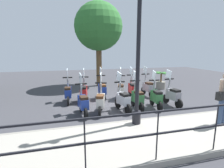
# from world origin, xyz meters

# --- Properties ---
(ground_plane) EXTENTS (28.00, 28.00, 0.00)m
(ground_plane) POSITION_xyz_m (0.00, 0.00, 0.00)
(ground_plane) COLOR #38383D
(promenade_walkway) EXTENTS (2.20, 20.00, 0.15)m
(promenade_walkway) POSITION_xyz_m (-3.15, 0.00, 0.07)
(promenade_walkway) COLOR gray
(promenade_walkway) RESTS_ON ground_plane
(fence_railing) EXTENTS (0.04, 16.03, 1.07)m
(fence_railing) POSITION_xyz_m (-4.20, 0.00, 0.90)
(fence_railing) COLOR black
(fence_railing) RESTS_ON promenade_walkway
(lamp_post_near) EXTENTS (0.26, 0.90, 4.56)m
(lamp_post_near) POSITION_xyz_m (-2.40, 0.42, 2.18)
(lamp_post_near) COLOR black
(lamp_post_near) RESTS_ON promenade_walkway
(pedestrian_with_bag) EXTENTS (0.37, 0.64, 1.59)m
(pedestrian_with_bag) POSITION_xyz_m (-3.10, -2.10, 1.08)
(pedestrian_with_bag) COLOR #384C70
(pedestrian_with_bag) RESTS_ON promenade_walkway
(tree_distant) EXTENTS (3.07, 3.07, 5.38)m
(tree_distant) POSITION_xyz_m (4.31, 0.29, 3.81)
(tree_distant) COLOR brown
(tree_distant) RESTS_ON ground_plane
(potted_palm) EXTENTS (1.06, 0.66, 1.05)m
(potted_palm) POSITION_xyz_m (2.33, -3.19, 0.45)
(potted_palm) COLOR slate
(potted_palm) RESTS_ON ground_plane
(scooter_near_0) EXTENTS (1.23, 0.44, 1.54)m
(scooter_near_0) POSITION_xyz_m (-0.77, -1.94, 0.48)
(scooter_near_0) COLOR black
(scooter_near_0) RESTS_ON ground_plane
(scooter_near_1) EXTENTS (1.23, 0.44, 1.54)m
(scooter_near_1) POSITION_xyz_m (-0.87, -1.10, 0.48)
(scooter_near_1) COLOR black
(scooter_near_1) RESTS_ON ground_plane
(scooter_near_2) EXTENTS (1.23, 0.44, 1.54)m
(scooter_near_2) POSITION_xyz_m (-0.77, -0.30, 0.48)
(scooter_near_2) COLOR black
(scooter_near_2) RESTS_ON ground_plane
(scooter_near_3) EXTENTS (1.22, 0.48, 1.54)m
(scooter_near_3) POSITION_xyz_m (-0.87, 0.35, 0.48)
(scooter_near_3) COLOR black
(scooter_near_3) RESTS_ON ground_plane
(scooter_near_4) EXTENTS (1.21, 0.53, 1.54)m
(scooter_near_4) POSITION_xyz_m (-0.88, 1.24, 0.48)
(scooter_near_4) COLOR black
(scooter_near_4) RESTS_ON ground_plane
(scooter_near_5) EXTENTS (1.23, 0.44, 1.54)m
(scooter_near_5) POSITION_xyz_m (-0.90, 1.89, 0.48)
(scooter_near_5) COLOR black
(scooter_near_5) RESTS_ON ground_plane
(scooter_far_0) EXTENTS (1.23, 0.44, 1.54)m
(scooter_far_0) POSITION_xyz_m (0.95, -1.61, 0.48)
(scooter_far_0) COLOR black
(scooter_far_0) RESTS_ON ground_plane
(scooter_far_1) EXTENTS (1.23, 0.44, 1.54)m
(scooter_far_1) POSITION_xyz_m (0.83, -0.72, 0.48)
(scooter_far_1) COLOR black
(scooter_far_1) RESTS_ON ground_plane
(scooter_far_2) EXTENTS (1.20, 0.53, 1.54)m
(scooter_far_2) POSITION_xyz_m (0.78, -0.09, 0.48)
(scooter_far_2) COLOR black
(scooter_far_2) RESTS_ON ground_plane
(scooter_far_3) EXTENTS (1.23, 0.44, 1.54)m
(scooter_far_3) POSITION_xyz_m (1.05, 0.77, 0.48)
(scooter_far_3) COLOR black
(scooter_far_3) RESTS_ON ground_plane
(scooter_far_4) EXTENTS (1.22, 0.48, 1.54)m
(scooter_far_4) POSITION_xyz_m (0.79, 1.70, 0.48)
(scooter_far_4) COLOR black
(scooter_far_4) RESTS_ON ground_plane
(scooter_far_5) EXTENTS (1.23, 0.44, 1.54)m
(scooter_far_5) POSITION_xyz_m (0.83, 2.40, 0.48)
(scooter_far_5) COLOR black
(scooter_far_5) RESTS_ON ground_plane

